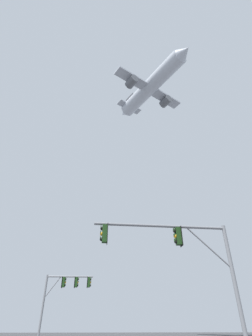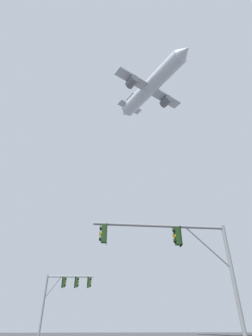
# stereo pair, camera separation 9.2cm
# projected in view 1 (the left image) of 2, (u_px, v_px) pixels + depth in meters

# --- Properties ---
(signal_pole_near) EXTENTS (7.19, 0.62, 6.33)m
(signal_pole_near) POSITION_uv_depth(u_px,v_px,m) (183.00, 253.00, 13.08)
(signal_pole_near) COLOR slate
(signal_pole_near) RESTS_ON ground
(signal_pole_far) EXTENTS (4.64, 0.56, 5.97)m
(signal_pole_far) POSITION_uv_depth(u_px,v_px,m) (64.00, 290.00, 24.89)
(signal_pole_far) COLOR slate
(signal_pole_far) RESTS_ON ground
(airplane) EXTENTS (15.63, 20.24, 6.01)m
(airplane) POSITION_uv_depth(u_px,v_px,m) (151.00, 86.00, 55.25)
(airplane) COLOR #B7BCC6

